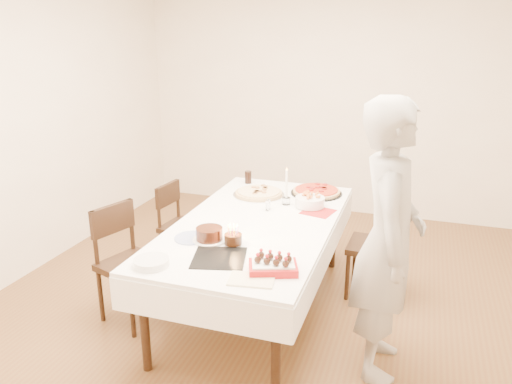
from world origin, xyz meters
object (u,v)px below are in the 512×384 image
(taper_candle, at_px, (286,186))
(birthday_cake, at_px, (233,234))
(chair_right_savory, at_px, (374,246))
(strawberry_box, at_px, (273,266))
(person, at_px, (388,241))
(chair_left_dessert, at_px, (133,265))
(chair_left_savory, at_px, (185,227))
(layer_cake, at_px, (209,234))
(pizza_pepperoni, at_px, (316,191))
(cola_glass, at_px, (248,177))
(dining_table, at_px, (256,266))
(pizza_white, at_px, (259,193))
(pasta_bowl, at_px, (310,202))

(taper_candle, height_order, birthday_cake, taper_candle)
(chair_right_savory, relative_size, taper_candle, 2.71)
(chair_right_savory, height_order, birthday_cake, birthday_cake)
(taper_candle, distance_m, strawberry_box, 1.23)
(person, xyz_separation_m, taper_candle, (-0.88, 0.85, 0.01))
(chair_right_savory, height_order, chair_left_dessert, chair_left_dessert)
(chair_left_savory, height_order, chair_left_dessert, chair_left_dessert)
(taper_candle, bearing_deg, chair_left_savory, 177.64)
(strawberry_box, bearing_deg, layer_cake, 151.34)
(pizza_pepperoni, height_order, strawberry_box, strawberry_box)
(taper_candle, relative_size, birthday_cake, 2.42)
(strawberry_box, bearing_deg, cola_glass, 114.19)
(pizza_pepperoni, distance_m, birthday_cake, 1.30)
(chair_left_savory, xyz_separation_m, cola_glass, (0.47, 0.42, 0.40))
(taper_candle, bearing_deg, dining_table, -103.73)
(chair_left_dessert, xyz_separation_m, birthday_cake, (0.83, -0.03, 0.38))
(chair_left_dessert, distance_m, pizza_white, 1.26)
(chair_left_savory, height_order, pizza_white, chair_left_savory)
(dining_table, height_order, pizza_white, pizza_white)
(person, bearing_deg, pizza_pepperoni, 25.89)
(dining_table, distance_m, chair_left_dessert, 0.94)
(chair_left_dessert, xyz_separation_m, cola_glass, (0.45, 1.34, 0.36))
(pizza_pepperoni, bearing_deg, chair_left_savory, -164.68)
(chair_left_dessert, height_order, pizza_pepperoni, chair_left_dessert)
(dining_table, height_order, pasta_bowl, pasta_bowl)
(dining_table, relative_size, chair_left_dessert, 2.37)
(cola_glass, xyz_separation_m, birthday_cake, (0.38, -1.37, 0.02))
(chair_left_savory, xyz_separation_m, birthday_cake, (0.85, -0.95, 0.42))
(chair_left_dessert, xyz_separation_m, pizza_pepperoni, (1.13, 1.24, 0.32))
(cola_glass, bearing_deg, pizza_white, -56.38)
(dining_table, height_order, strawberry_box, strawberry_box)
(layer_cake, xyz_separation_m, birthday_cake, (0.18, -0.02, 0.03))
(chair_right_savory, distance_m, pizza_white, 1.08)
(pasta_bowl, height_order, strawberry_box, pasta_bowl)
(chair_left_dessert, height_order, birthday_cake, chair_left_dessert)
(chair_left_dessert, bearing_deg, chair_right_savory, -132.14)
(person, bearing_deg, layer_cake, 87.84)
(chair_right_savory, bearing_deg, chair_left_dessert, -148.00)
(dining_table, relative_size, person, 1.19)
(chair_left_dessert, height_order, cola_glass, chair_left_dessert)
(taper_candle, xyz_separation_m, strawberry_box, (0.25, -1.20, -0.12))
(taper_candle, relative_size, cola_glass, 2.75)
(pizza_white, xyz_separation_m, strawberry_box, (0.54, -1.34, 0.01))
(pasta_bowl, bearing_deg, pizza_pepperoni, 93.53)
(chair_left_savory, bearing_deg, taper_candle, -175.74)
(dining_table, distance_m, pizza_white, 0.74)
(chair_left_savory, height_order, birthday_cake, birthday_cake)
(chair_right_savory, relative_size, birthday_cake, 6.56)
(chair_left_dessert, height_order, person, person)
(chair_right_savory, bearing_deg, pasta_bowl, -168.29)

